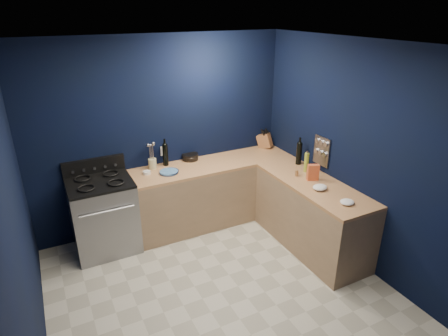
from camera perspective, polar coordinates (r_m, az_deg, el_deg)
floor at (r=4.38m, az=-0.51°, el=-18.36°), size 3.50×3.50×0.02m
ceiling at (r=3.28m, az=-0.69°, el=18.22°), size 3.50×3.50×0.02m
wall_back at (r=5.16m, az=-9.34°, el=4.95°), size 3.50×0.02×2.60m
wall_right at (r=4.63m, az=19.32°, el=1.72°), size 0.02×3.50×2.60m
wall_left at (r=3.36m, az=-28.95°, el=-8.44°), size 0.02×3.50×2.60m
wall_front at (r=2.46m, az=19.09°, el=-18.96°), size 3.50×0.02×2.60m
cab_back at (r=5.42m, az=-1.62°, el=-3.82°), size 2.30×0.63×0.86m
top_back at (r=5.23m, az=-1.67°, el=0.57°), size 2.30×0.63×0.04m
cab_right at (r=4.98m, az=13.02°, el=-7.12°), size 0.63×1.67×0.86m
top_right at (r=4.77m, az=13.51°, el=-2.45°), size 0.63×1.67×0.04m
gas_range at (r=5.02m, az=-17.65°, el=-7.02°), size 0.76×0.66×0.92m
oven_door at (r=4.75m, az=-16.93°, el=-8.88°), size 0.59×0.02×0.42m
cooktop at (r=4.80m, az=-18.33°, el=-2.11°), size 0.76×0.66×0.03m
backguard at (r=5.04m, az=-19.07°, el=0.29°), size 0.76×0.06×0.20m
spice_panel at (r=5.02m, az=14.55°, el=2.50°), size 0.02×0.28×0.38m
wall_outlet at (r=5.22m, az=-9.10°, el=2.59°), size 0.09×0.02×0.13m
plate_stack at (r=4.95m, az=-8.34°, el=-0.61°), size 0.32×0.32×0.03m
ramekin at (r=4.97m, az=-11.59°, el=-0.68°), size 0.11×0.11×0.04m
utensil_crock at (r=5.11m, az=-10.77°, el=0.66°), size 0.14×0.14×0.14m
wine_bottle_back at (r=5.15m, az=-8.85°, el=1.96°), size 0.09×0.09×0.30m
lemon_basket at (r=5.34m, az=-5.14°, el=1.70°), size 0.29×0.29×0.09m
knife_block at (r=5.79m, az=6.15°, el=4.08°), size 0.24×0.27×0.26m
wine_bottle_right at (r=5.23m, az=11.26°, el=2.13°), size 0.08×0.08×0.30m
oil_bottle at (r=5.02m, az=12.34°, el=0.83°), size 0.07×0.07×0.26m
spice_jar_near at (r=4.91m, az=12.62°, el=-0.67°), size 0.06×0.06×0.10m
spice_jar_far at (r=4.89m, az=10.92°, el=-0.74°), size 0.04×0.04×0.08m
crouton_bag at (r=4.80m, az=13.30°, el=-0.65°), size 0.15×0.12×0.20m
towel_front at (r=4.59m, az=14.30°, el=-2.85°), size 0.21×0.19×0.06m
towel_end at (r=4.36m, az=18.11°, el=-4.91°), size 0.17×0.16×0.05m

